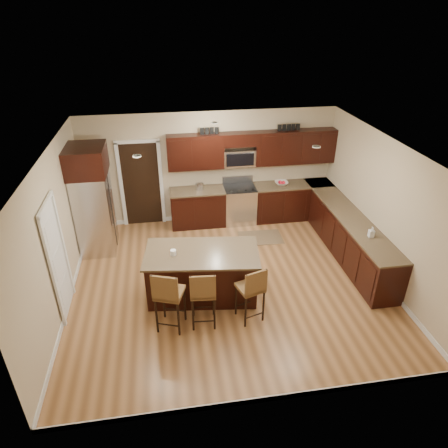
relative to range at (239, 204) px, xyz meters
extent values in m
plane|color=#9E6B3E|center=(-0.68, -2.45, -0.47)|extent=(6.00, 6.00, 0.00)
plane|color=silver|center=(-0.68, -2.45, 2.23)|extent=(6.00, 6.00, 0.00)
plane|color=#C1AF8C|center=(-0.68, 0.30, 0.88)|extent=(6.00, 0.00, 6.00)
plane|color=#C1AF8C|center=(-3.68, -2.45, 0.88)|extent=(0.00, 5.50, 5.50)
plane|color=#C1AF8C|center=(2.32, -2.45, 0.88)|extent=(0.00, 5.50, 5.50)
cube|color=black|center=(-1.03, 0.00, -0.03)|extent=(1.30, 0.60, 0.88)
cube|color=black|center=(1.35, 0.00, -0.03)|extent=(1.94, 0.60, 0.88)
cube|color=black|center=(2.02, -1.98, -0.03)|extent=(0.60, 3.35, 0.88)
cube|color=brown|center=(-1.03, 0.00, 0.43)|extent=(1.30, 0.63, 0.04)
cube|color=brown|center=(1.35, 0.00, 0.43)|extent=(1.94, 0.63, 0.04)
cube|color=brown|center=(2.02, -1.98, 0.43)|extent=(0.63, 3.35, 0.04)
cube|color=black|center=(-1.03, 0.13, 1.35)|extent=(1.30, 0.33, 0.80)
cube|color=black|center=(1.35, 0.13, 1.35)|extent=(1.94, 0.33, 0.80)
cube|color=black|center=(0.00, 0.13, 1.60)|extent=(0.76, 0.33, 0.30)
cube|color=silver|center=(0.00, 0.00, -0.02)|extent=(0.76, 0.64, 0.90)
cube|color=black|center=(0.00, 0.00, 0.44)|extent=(0.76, 0.60, 0.03)
cube|color=black|center=(0.00, -0.30, -0.02)|extent=(0.65, 0.01, 0.45)
cube|color=silver|center=(0.00, 0.27, 0.55)|extent=(0.76, 0.05, 0.18)
cube|color=silver|center=(0.00, 0.15, 1.15)|extent=(0.76, 0.31, 0.40)
cube|color=black|center=(-2.33, 0.28, 0.56)|extent=(0.85, 0.03, 2.06)
cube|color=white|center=(-3.66, -2.75, 0.55)|extent=(0.03, 0.80, 2.04)
cube|color=black|center=(-1.22, -2.72, -0.03)|extent=(2.04, 1.20, 0.88)
cube|color=brown|center=(-1.22, -2.72, 0.43)|extent=(2.15, 1.31, 0.04)
cube|color=black|center=(-1.22, -2.72, -0.43)|extent=(1.95, 1.11, 0.09)
cube|color=brown|center=(-1.83, -3.50, 0.23)|extent=(0.56, 0.56, 0.06)
cube|color=brown|center=(-1.90, -3.68, 0.46)|extent=(0.42, 0.18, 0.47)
cylinder|color=black|center=(-2.02, -3.68, -0.14)|extent=(0.04, 0.04, 0.67)
cylinder|color=black|center=(-1.65, -3.68, -0.14)|extent=(0.04, 0.04, 0.67)
cylinder|color=black|center=(-2.02, -3.31, -0.14)|extent=(0.04, 0.04, 0.67)
cylinder|color=black|center=(-1.65, -3.31, -0.14)|extent=(0.04, 0.04, 0.67)
cube|color=brown|center=(-1.29, -3.50, 0.20)|extent=(0.45, 0.45, 0.06)
cube|color=brown|center=(-1.30, -3.68, 0.42)|extent=(0.42, 0.08, 0.44)
cylinder|color=black|center=(-1.47, -3.68, -0.15)|extent=(0.04, 0.04, 0.64)
cylinder|color=black|center=(-1.11, -3.68, -0.15)|extent=(0.04, 0.04, 0.64)
cylinder|color=black|center=(-1.47, -3.32, -0.15)|extent=(0.04, 0.04, 0.64)
cylinder|color=black|center=(-1.11, -3.32, -0.15)|extent=(0.04, 0.04, 0.64)
cube|color=brown|center=(-0.49, -3.50, 0.18)|extent=(0.50, 0.50, 0.06)
cube|color=brown|center=(-0.44, -3.67, 0.39)|extent=(0.40, 0.15, 0.43)
cylinder|color=black|center=(-0.67, -3.67, -0.16)|extent=(0.03, 0.03, 0.62)
cylinder|color=black|center=(-0.32, -3.67, -0.16)|extent=(0.03, 0.03, 0.62)
cylinder|color=black|center=(-0.67, -3.33, -0.16)|extent=(0.03, 0.03, 0.62)
cylinder|color=black|center=(-0.32, -3.33, -0.16)|extent=(0.03, 0.03, 0.62)
cube|color=silver|center=(-3.30, -0.77, 0.42)|extent=(0.72, 0.89, 1.78)
cube|color=black|center=(-2.94, -0.77, 0.42)|extent=(0.01, 0.02, 1.69)
cylinder|color=silver|center=(-2.91, -0.85, 0.51)|extent=(0.02, 0.02, 0.79)
cylinder|color=silver|center=(-2.91, -0.69, 0.51)|extent=(0.02, 0.02, 0.79)
cube|color=black|center=(-3.30, -0.77, 1.59)|extent=(0.78, 0.95, 0.57)
cube|color=brown|center=(0.34, -0.90, -0.47)|extent=(1.02, 0.70, 0.01)
imported|color=silver|center=(1.04, 0.00, 0.49)|extent=(0.33, 0.33, 0.08)
imported|color=#B2B2B2|center=(2.02, -2.68, 0.55)|extent=(0.10, 0.10, 0.21)
cylinder|color=silver|center=(-0.94, 0.00, 0.54)|extent=(0.12, 0.12, 0.18)
cylinder|color=silver|center=(-1.01, 0.00, 0.53)|extent=(0.11, 0.11, 0.17)
cylinder|color=white|center=(-1.72, -2.72, 0.50)|extent=(0.10, 0.10, 0.10)
camera|label=1|loc=(-1.76, -8.68, 4.34)|focal=32.00mm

